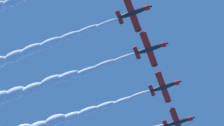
# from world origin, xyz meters

# --- Properties ---
(airplane_lead) EXTENTS (9.27, 8.21, 2.91)m
(airplane_lead) POSITION_xyz_m (-21.89, -3.30, 76.25)
(airplane_lead) COLOR #232328
(airplane_left_wingman) EXTENTS (9.27, 8.21, 2.56)m
(airplane_left_wingman) POSITION_xyz_m (-11.93, -4.54, 78.04)
(airplane_left_wingman) COLOR #232328
(airplane_right_wingman) EXTENTS (9.27, 8.21, 2.94)m
(airplane_right_wingman) POSITION_xyz_m (-0.25, -5.69, 76.17)
(airplane_right_wingman) COLOR #232328
(airplane_outer_left) EXTENTS (9.27, 8.21, 2.78)m
(airplane_outer_left) POSITION_xyz_m (9.00, -7.34, 76.65)
(airplane_outer_left) COLOR #232328
(smoke_trail_right_wingman) EXTENTS (6.86, 48.64, 4.10)m
(smoke_trail_right_wingman) POSITION_xyz_m (-3.68, -42.66, 76.91)
(smoke_trail_right_wingman) COLOR white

